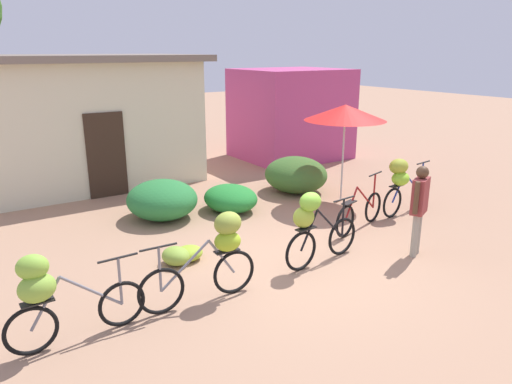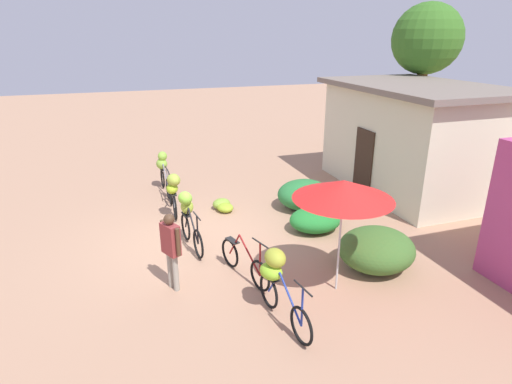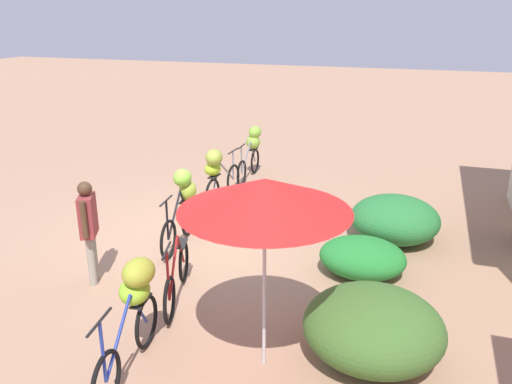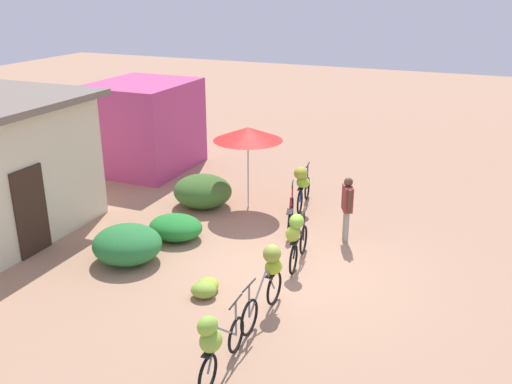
{
  "view_description": "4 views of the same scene",
  "coord_description": "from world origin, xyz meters",
  "px_view_note": "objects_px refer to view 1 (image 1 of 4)",
  "views": [
    {
      "loc": [
        -4.51,
        -5.53,
        3.38
      ],
      "look_at": [
        -0.25,
        1.03,
        1.04
      ],
      "focal_mm": 33.42,
      "sensor_mm": 36.0,
      "label": 1
    },
    {
      "loc": [
        9.06,
        -1.47,
        4.62
      ],
      "look_at": [
        0.01,
        1.61,
        1.06
      ],
      "focal_mm": 29.72,
      "sensor_mm": 36.0,
      "label": 2
    },
    {
      "loc": [
        7.71,
        3.75,
        3.83
      ],
      "look_at": [
        0.18,
        1.27,
        1.06
      ],
      "focal_mm": 36.79,
      "sensor_mm": 36.0,
      "label": 3
    },
    {
      "loc": [
        -10.13,
        -3.51,
        5.75
      ],
      "look_at": [
        1.19,
        1.31,
        1.16
      ],
      "focal_mm": 39.63,
      "sensor_mm": 36.0,
      "label": 4
    }
  ],
  "objects_px": {
    "market_umbrella": "(345,113)",
    "building_low": "(85,119)",
    "bicycle_near_pile": "(217,249)",
    "bicycle_center_loaded": "(313,223)",
    "shop_pink": "(291,114)",
    "bicycle_leftmost": "(51,293)",
    "person_vendor": "(419,202)",
    "banana_pile_on_ground": "(180,255)",
    "bicycle_by_shop": "(360,212)",
    "bicycle_rightmost": "(402,180)"
  },
  "relations": [
    {
      "from": "bicycle_by_shop",
      "to": "bicycle_rightmost",
      "type": "bearing_deg",
      "value": 6.77
    },
    {
      "from": "bicycle_rightmost",
      "to": "bicycle_by_shop",
      "type": "bearing_deg",
      "value": -173.23
    },
    {
      "from": "bicycle_leftmost",
      "to": "bicycle_center_loaded",
      "type": "distance_m",
      "value": 3.94
    },
    {
      "from": "shop_pink",
      "to": "bicycle_near_pile",
      "type": "xyz_separation_m",
      "value": [
        -6.45,
        -6.89,
        -0.66
      ]
    },
    {
      "from": "market_umbrella",
      "to": "bicycle_center_loaded",
      "type": "xyz_separation_m",
      "value": [
        -2.78,
        -2.33,
        -1.3
      ]
    },
    {
      "from": "bicycle_center_loaded",
      "to": "banana_pile_on_ground",
      "type": "distance_m",
      "value": 2.25
    },
    {
      "from": "market_umbrella",
      "to": "person_vendor",
      "type": "relative_size",
      "value": 1.42
    },
    {
      "from": "bicycle_leftmost",
      "to": "person_vendor",
      "type": "xyz_separation_m",
      "value": [
        5.68,
        -0.55,
        0.24
      ]
    },
    {
      "from": "bicycle_by_shop",
      "to": "bicycle_rightmost",
      "type": "height_order",
      "value": "bicycle_rightmost"
    },
    {
      "from": "building_low",
      "to": "banana_pile_on_ground",
      "type": "height_order",
      "value": "building_low"
    },
    {
      "from": "building_low",
      "to": "person_vendor",
      "type": "xyz_separation_m",
      "value": [
        3.37,
        -7.92,
        -0.7
      ]
    },
    {
      "from": "bicycle_leftmost",
      "to": "person_vendor",
      "type": "bearing_deg",
      "value": -5.56
    },
    {
      "from": "shop_pink",
      "to": "bicycle_by_shop",
      "type": "bearing_deg",
      "value": -115.14
    },
    {
      "from": "banana_pile_on_ground",
      "to": "person_vendor",
      "type": "xyz_separation_m",
      "value": [
        3.5,
        -1.9,
        0.82
      ]
    },
    {
      "from": "bicycle_by_shop",
      "to": "bicycle_rightmost",
      "type": "distance_m",
      "value": 1.41
    },
    {
      "from": "building_low",
      "to": "person_vendor",
      "type": "height_order",
      "value": "building_low"
    },
    {
      "from": "banana_pile_on_ground",
      "to": "market_umbrella",
      "type": "bearing_deg",
      "value": 13.2
    },
    {
      "from": "bicycle_near_pile",
      "to": "bicycle_rightmost",
      "type": "height_order",
      "value": "bicycle_near_pile"
    },
    {
      "from": "market_umbrella",
      "to": "bicycle_by_shop",
      "type": "xyz_separation_m",
      "value": [
        -0.95,
        -1.56,
        -1.69
      ]
    },
    {
      "from": "shop_pink",
      "to": "market_umbrella",
      "type": "relative_size",
      "value": 1.44
    },
    {
      "from": "building_low",
      "to": "bicycle_by_shop",
      "type": "height_order",
      "value": "building_low"
    },
    {
      "from": "bicycle_near_pile",
      "to": "banana_pile_on_ground",
      "type": "distance_m",
      "value": 1.49
    },
    {
      "from": "market_umbrella",
      "to": "banana_pile_on_ground",
      "type": "relative_size",
      "value": 2.75
    },
    {
      "from": "market_umbrella",
      "to": "bicycle_by_shop",
      "type": "bearing_deg",
      "value": -121.51
    },
    {
      "from": "bicycle_center_loaded",
      "to": "person_vendor",
      "type": "bearing_deg",
      "value": -19.85
    },
    {
      "from": "bicycle_by_shop",
      "to": "bicycle_rightmost",
      "type": "relative_size",
      "value": 0.97
    },
    {
      "from": "building_low",
      "to": "bicycle_leftmost",
      "type": "bearing_deg",
      "value": -107.41
    },
    {
      "from": "bicycle_leftmost",
      "to": "person_vendor",
      "type": "height_order",
      "value": "person_vendor"
    },
    {
      "from": "bicycle_rightmost",
      "to": "person_vendor",
      "type": "bearing_deg",
      "value": -132.29
    },
    {
      "from": "bicycle_center_loaded",
      "to": "banana_pile_on_ground",
      "type": "relative_size",
      "value": 2.02
    },
    {
      "from": "bicycle_near_pile",
      "to": "person_vendor",
      "type": "distance_m",
      "value": 3.58
    },
    {
      "from": "market_umbrella",
      "to": "building_low",
      "type": "bearing_deg",
      "value": 131.6
    },
    {
      "from": "building_low",
      "to": "market_umbrella",
      "type": "height_order",
      "value": "building_low"
    },
    {
      "from": "bicycle_near_pile",
      "to": "bicycle_by_shop",
      "type": "bearing_deg",
      "value": 13.46
    },
    {
      "from": "shop_pink",
      "to": "bicycle_near_pile",
      "type": "distance_m",
      "value": 9.46
    },
    {
      "from": "shop_pink",
      "to": "market_umbrella",
      "type": "xyz_separation_m",
      "value": [
        -1.88,
        -4.47,
        0.64
      ]
    },
    {
      "from": "banana_pile_on_ground",
      "to": "person_vendor",
      "type": "bearing_deg",
      "value": -28.44
    },
    {
      "from": "shop_pink",
      "to": "bicycle_rightmost",
      "type": "bearing_deg",
      "value": -104.2
    },
    {
      "from": "shop_pink",
      "to": "banana_pile_on_ground",
      "type": "height_order",
      "value": "shop_pink"
    },
    {
      "from": "market_umbrella",
      "to": "banana_pile_on_ground",
      "type": "xyz_separation_m",
      "value": [
        -4.54,
        -1.06,
        -1.91
      ]
    },
    {
      "from": "market_umbrella",
      "to": "bicycle_near_pile",
      "type": "xyz_separation_m",
      "value": [
        -4.57,
        -2.42,
        -1.3
      ]
    },
    {
      "from": "bicycle_by_shop",
      "to": "banana_pile_on_ground",
      "type": "xyz_separation_m",
      "value": [
        -3.58,
        0.49,
        -0.21
      ]
    },
    {
      "from": "market_umbrella",
      "to": "bicycle_leftmost",
      "type": "bearing_deg",
      "value": -160.27
    },
    {
      "from": "bicycle_center_loaded",
      "to": "bicycle_rightmost",
      "type": "bearing_deg",
      "value": 16.44
    },
    {
      "from": "bicycle_leftmost",
      "to": "person_vendor",
      "type": "relative_size",
      "value": 1.07
    },
    {
      "from": "bicycle_rightmost",
      "to": "banana_pile_on_ground",
      "type": "distance_m",
      "value": 4.98
    },
    {
      "from": "bicycle_center_loaded",
      "to": "building_low",
      "type": "bearing_deg",
      "value": 102.59
    },
    {
      "from": "bicycle_center_loaded",
      "to": "bicycle_by_shop",
      "type": "height_order",
      "value": "bicycle_center_loaded"
    },
    {
      "from": "market_umbrella",
      "to": "person_vendor",
      "type": "height_order",
      "value": "market_umbrella"
    },
    {
      "from": "bicycle_near_pile",
      "to": "bicycle_center_loaded",
      "type": "relative_size",
      "value": 1.07
    }
  ]
}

